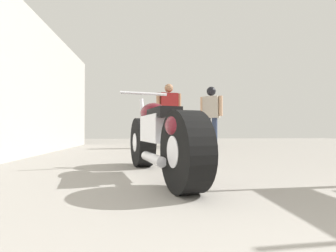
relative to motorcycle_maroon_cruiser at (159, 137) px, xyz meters
name	(u,v)px	position (x,y,z in m)	size (l,w,h in m)	color
ground_plane	(191,160)	(0.55, 1.31, -0.40)	(18.64, 18.64, 0.00)	gray
garage_partition_left	(7,74)	(-2.20, 1.31, 0.90)	(0.08, 8.54, 2.60)	#B7B5AD
motorcycle_maroon_cruiser	(159,137)	(0.00, 0.00, 0.00)	(0.81, 2.04, 0.96)	black
mechanic_in_blue	(169,112)	(0.42, 3.83, 0.54)	(0.68, 0.32, 1.67)	#2D3851
mechanic_with_helmet	(211,110)	(1.72, 4.53, 0.64)	(0.62, 0.48, 1.74)	#2D3851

